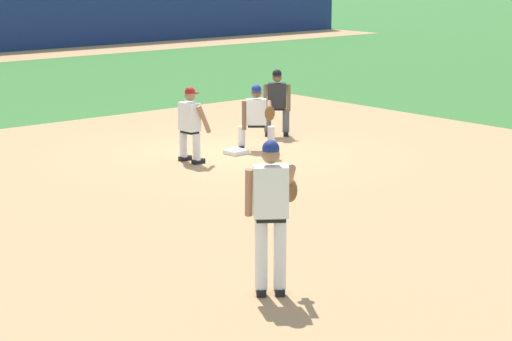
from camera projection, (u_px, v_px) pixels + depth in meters
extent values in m
plane|color=#336B2D|center=(236.00, 154.00, 19.87)|extent=(160.00, 160.00, 0.00)
cube|color=tan|center=(249.00, 206.00, 15.81)|extent=(18.00, 18.00, 0.01)
cube|color=white|center=(236.00, 152.00, 19.86)|extent=(0.38, 0.38, 0.09)
sphere|color=white|center=(260.00, 188.00, 16.87)|extent=(0.07, 0.07, 0.07)
cube|color=black|center=(261.00, 291.00, 11.77)|extent=(0.24, 0.27, 0.09)
cylinder|color=white|center=(261.00, 255.00, 11.63)|extent=(0.15, 0.15, 0.84)
cube|color=black|center=(279.00, 290.00, 11.79)|extent=(0.24, 0.27, 0.09)
cylinder|color=white|center=(280.00, 254.00, 11.65)|extent=(0.15, 0.15, 0.84)
cube|color=black|center=(271.00, 218.00, 11.55)|extent=(0.39, 0.36, 0.06)
cube|color=white|center=(271.00, 192.00, 11.48)|extent=(0.46, 0.43, 0.60)
sphere|color=#9E7051|center=(271.00, 155.00, 11.40)|extent=(0.21, 0.21, 0.21)
sphere|color=navy|center=(271.00, 149.00, 11.39)|extent=(0.20, 0.20, 0.20)
cube|color=navy|center=(270.00, 149.00, 11.48)|extent=(0.20, 0.19, 0.02)
cylinder|color=#9E7051|center=(249.00, 193.00, 11.54)|extent=(0.18, 0.21, 0.59)
cylinder|color=#9E7051|center=(290.00, 178.00, 11.76)|extent=(0.38, 0.48, 0.41)
ellipsoid|color=brown|center=(289.00, 190.00, 11.88)|extent=(0.34, 0.36, 0.34)
cube|color=black|center=(271.00, 148.00, 20.27)|extent=(0.25, 0.27, 0.09)
cylinder|color=white|center=(271.00, 136.00, 20.26)|extent=(0.15, 0.15, 0.40)
cube|color=black|center=(242.00, 148.00, 20.26)|extent=(0.25, 0.27, 0.09)
cylinder|color=white|center=(242.00, 136.00, 20.25)|extent=(0.15, 0.15, 0.40)
cube|color=black|center=(256.00, 125.00, 20.21)|extent=(0.39, 0.37, 0.06)
cube|color=white|center=(256.00, 112.00, 20.15)|extent=(0.46, 0.44, 0.52)
sphere|color=brown|center=(256.00, 93.00, 20.04)|extent=(0.21, 0.21, 0.21)
sphere|color=navy|center=(256.00, 89.00, 20.03)|extent=(0.20, 0.20, 0.20)
cube|color=navy|center=(256.00, 91.00, 19.94)|extent=(0.20, 0.19, 0.02)
cylinder|color=brown|center=(269.00, 108.00, 19.71)|extent=(0.44, 0.51, 0.24)
cylinder|color=brown|center=(244.00, 116.00, 20.06)|extent=(0.22, 0.24, 0.58)
ellipsoid|color=brown|center=(270.00, 113.00, 19.52)|extent=(0.29, 0.30, 0.35)
cube|color=black|center=(185.00, 158.00, 19.25)|extent=(0.26, 0.12, 0.09)
cylinder|color=white|center=(183.00, 144.00, 19.16)|extent=(0.15, 0.15, 0.50)
cube|color=black|center=(198.00, 161.00, 18.96)|extent=(0.26, 0.12, 0.09)
cylinder|color=white|center=(197.00, 147.00, 18.87)|extent=(0.15, 0.15, 0.50)
cube|color=black|center=(190.00, 132.00, 18.96)|extent=(0.21, 0.35, 0.06)
cube|color=white|center=(189.00, 117.00, 18.90)|extent=(0.26, 0.41, 0.54)
sphere|color=#9E7051|center=(190.00, 96.00, 18.82)|extent=(0.21, 0.21, 0.21)
sphere|color=maroon|center=(190.00, 92.00, 18.81)|extent=(0.20, 0.20, 0.20)
cube|color=maroon|center=(194.00, 93.00, 18.87)|extent=(0.12, 0.17, 0.02)
cylinder|color=#9E7051|center=(187.00, 116.00, 19.18)|extent=(0.33, 0.10, 0.56)
cylinder|color=#9E7051|center=(204.00, 119.00, 18.82)|extent=(0.33, 0.10, 0.56)
cube|color=black|center=(286.00, 134.00, 21.79)|extent=(0.26, 0.27, 0.09)
cylinder|color=#515154|center=(286.00, 121.00, 21.77)|extent=(0.15, 0.15, 0.50)
cube|color=black|center=(268.00, 134.00, 21.81)|extent=(0.26, 0.27, 0.09)
cylinder|color=#515154|center=(268.00, 121.00, 21.78)|extent=(0.15, 0.15, 0.50)
cube|color=black|center=(277.00, 109.00, 21.72)|extent=(0.39, 0.38, 0.06)
cube|color=#232326|center=(277.00, 95.00, 21.66)|extent=(0.46, 0.45, 0.54)
sphere|color=brown|center=(277.00, 77.00, 21.55)|extent=(0.21, 0.21, 0.21)
sphere|color=black|center=(277.00, 74.00, 21.53)|extent=(0.20, 0.20, 0.20)
cube|color=black|center=(277.00, 76.00, 21.45)|extent=(0.20, 0.20, 0.02)
cylinder|color=brown|center=(288.00, 98.00, 21.51)|extent=(0.28, 0.30, 0.56)
cylinder|color=brown|center=(265.00, 98.00, 21.53)|extent=(0.28, 0.30, 0.56)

